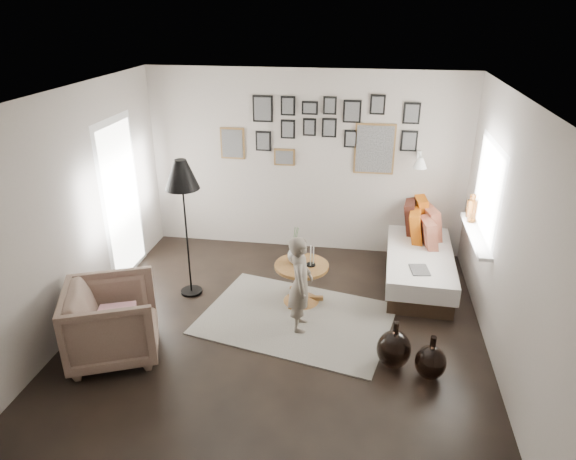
% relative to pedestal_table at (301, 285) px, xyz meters
% --- Properties ---
extents(ground, '(4.80, 4.80, 0.00)m').
position_rel_pedestal_table_xyz_m(ground, '(-0.16, -0.82, -0.24)').
color(ground, black).
rests_on(ground, ground).
extents(wall_back, '(4.50, 0.00, 4.50)m').
position_rel_pedestal_table_xyz_m(wall_back, '(-0.16, 1.58, 1.06)').
color(wall_back, '#9D9389').
rests_on(wall_back, ground).
extents(wall_front, '(4.50, 0.00, 4.50)m').
position_rel_pedestal_table_xyz_m(wall_front, '(-0.16, -3.22, 1.06)').
color(wall_front, '#9D9389').
rests_on(wall_front, ground).
extents(wall_left, '(0.00, 4.80, 4.80)m').
position_rel_pedestal_table_xyz_m(wall_left, '(-2.41, -0.82, 1.06)').
color(wall_left, '#9D9389').
rests_on(wall_left, ground).
extents(wall_right, '(0.00, 4.80, 4.80)m').
position_rel_pedestal_table_xyz_m(wall_right, '(2.09, -0.82, 1.06)').
color(wall_right, '#9D9389').
rests_on(wall_right, ground).
extents(ceiling, '(4.80, 4.80, 0.00)m').
position_rel_pedestal_table_xyz_m(ceiling, '(-0.16, -0.82, 2.36)').
color(ceiling, white).
rests_on(ceiling, wall_back).
extents(door_left, '(0.00, 2.14, 2.14)m').
position_rel_pedestal_table_xyz_m(door_left, '(-2.40, 0.38, 0.81)').
color(door_left, white).
rests_on(door_left, wall_left).
extents(window_right, '(0.15, 1.32, 1.30)m').
position_rel_pedestal_table_xyz_m(window_right, '(2.01, 0.52, 0.69)').
color(window_right, white).
rests_on(window_right, wall_right).
extents(gallery_wall, '(2.74, 0.03, 1.08)m').
position_rel_pedestal_table_xyz_m(gallery_wall, '(0.12, 1.56, 1.51)').
color(gallery_wall, brown).
rests_on(gallery_wall, wall_back).
extents(wall_sconce, '(0.18, 0.36, 0.16)m').
position_rel_pedestal_table_xyz_m(wall_sconce, '(1.39, 1.31, 1.23)').
color(wall_sconce, white).
rests_on(wall_sconce, wall_back).
extents(rug, '(2.40, 1.92, 0.01)m').
position_rel_pedestal_table_xyz_m(rug, '(-0.01, -0.39, -0.23)').
color(rug, beige).
rests_on(rug, ground).
extents(pedestal_table, '(0.65, 0.65, 0.51)m').
position_rel_pedestal_table_xyz_m(pedestal_table, '(0.00, 0.00, 0.00)').
color(pedestal_table, brown).
rests_on(pedestal_table, ground).
extents(vase, '(0.19, 0.19, 0.47)m').
position_rel_pedestal_table_xyz_m(vase, '(-0.08, 0.02, 0.42)').
color(vase, black).
rests_on(vase, pedestal_table).
extents(candles, '(0.11, 0.11, 0.24)m').
position_rel_pedestal_table_xyz_m(candles, '(0.11, 0.00, 0.39)').
color(candles, black).
rests_on(candles, pedestal_table).
extents(daybed, '(0.90, 1.99, 0.94)m').
position_rel_pedestal_table_xyz_m(daybed, '(1.45, 0.87, 0.06)').
color(daybed, black).
rests_on(daybed, ground).
extents(magazine_on_daybed, '(0.25, 0.31, 0.02)m').
position_rel_pedestal_table_xyz_m(magazine_on_daybed, '(1.40, 0.23, 0.20)').
color(magazine_on_daybed, black).
rests_on(magazine_on_daybed, daybed).
extents(armchair, '(1.15, 1.14, 0.81)m').
position_rel_pedestal_table_xyz_m(armchair, '(-1.77, -1.33, 0.17)').
color(armchair, brown).
rests_on(armchair, ground).
extents(armchair_cushion, '(0.47, 0.48, 0.17)m').
position_rel_pedestal_table_xyz_m(armchair_cushion, '(-1.74, -1.28, 0.24)').
color(armchair_cushion, beige).
rests_on(armchair_cushion, armchair).
extents(floor_lamp, '(0.41, 0.41, 1.75)m').
position_rel_pedestal_table_xyz_m(floor_lamp, '(-1.41, 0.00, 1.27)').
color(floor_lamp, black).
rests_on(floor_lamp, ground).
extents(magazine_basket, '(0.35, 0.35, 0.37)m').
position_rel_pedestal_table_xyz_m(magazine_basket, '(-2.13, -1.17, -0.06)').
color(magazine_basket, black).
rests_on(magazine_basket, ground).
extents(demijohn_large, '(0.35, 0.35, 0.52)m').
position_rel_pedestal_table_xyz_m(demijohn_large, '(1.08, -1.07, -0.04)').
color(demijohn_large, black).
rests_on(demijohn_large, ground).
extents(demijohn_small, '(0.30, 0.30, 0.47)m').
position_rel_pedestal_table_xyz_m(demijohn_small, '(1.43, -1.19, -0.06)').
color(demijohn_small, black).
rests_on(demijohn_small, ground).
extents(child, '(0.31, 0.43, 1.13)m').
position_rel_pedestal_table_xyz_m(child, '(0.06, -0.55, 0.33)').
color(child, '#685E52').
rests_on(child, ground).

